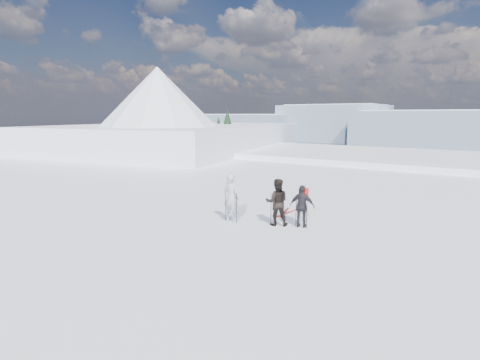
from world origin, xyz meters
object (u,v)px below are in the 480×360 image
object	(u,v)px
skier_grey	(231,198)
skier_pack	(302,206)
skier_dark	(277,202)
skis_loose	(286,213)

from	to	relation	value
skier_grey	skier_pack	distance (m)	2.86
skier_dark	skis_loose	bearing A→B (deg)	-104.95
skier_dark	skier_pack	world-z (taller)	skier_dark
skier_pack	skis_loose	bearing A→B (deg)	-60.59
skier_pack	skis_loose	world-z (taller)	skier_pack
skier_grey	skier_dark	xyz separation A→B (m)	(1.80, 0.53, -0.07)
skier_dark	skier_pack	size ratio (longest dim) A/B	1.13
skier_grey	skis_loose	xyz separation A→B (m)	(1.29, 2.42, -0.98)
skier_pack	skier_dark	bearing A→B (deg)	4.08
skier_grey	skier_pack	world-z (taller)	skier_grey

